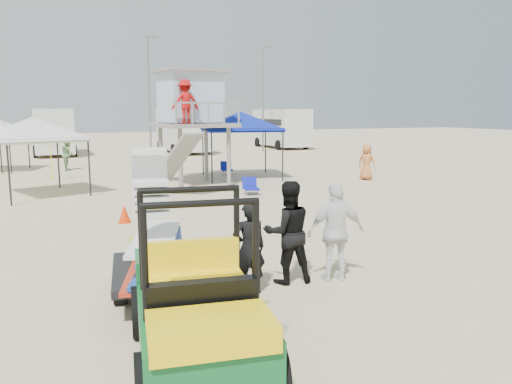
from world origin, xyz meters
name	(u,v)px	position (x,y,z in m)	size (l,w,h in m)	color
ground	(299,298)	(0.00, 0.00, 0.00)	(140.00, 140.00, 0.00)	beige
utility_cart	(195,290)	(-2.21, -1.51, 0.97)	(1.75, 2.91, 2.09)	#0D5827
surf_trailer	(155,247)	(-2.20, 0.83, 0.89)	(1.66, 2.65, 2.18)	black
man_left	(249,248)	(-0.68, 0.53, 0.79)	(0.57, 0.38, 1.57)	black
man_mid	(288,232)	(0.17, 0.78, 0.92)	(0.90, 0.70, 1.85)	black
man_right	(336,232)	(1.02, 0.53, 0.90)	(1.06, 0.44, 1.80)	white
lifeguard_tower	(190,102)	(1.97, 13.34, 3.46)	(3.29, 3.29, 4.65)	gray
canopy_blue	(241,115)	(4.68, 14.57, 2.91)	(3.84, 3.84, 3.45)	black
canopy_white_a	(33,121)	(-4.02, 12.78, 2.73)	(3.75, 3.75, 3.28)	black
umbrella_b	(52,159)	(-3.41, 16.82, 0.97)	(2.12, 2.16, 1.95)	yellow
cone_near	(124,214)	(-1.79, 6.93, 0.25)	(0.34, 0.34, 0.50)	red
beach_chair_b	(251,186)	(3.26, 9.97, 0.31)	(0.64, 0.69, 0.64)	#0F19A6
beach_chair_c	(227,168)	(4.51, 16.07, 0.31)	(0.68, 0.75, 0.64)	#0D1B94
rv_mid_left	(53,130)	(-3.00, 31.49, 1.80)	(2.65, 6.50, 3.25)	silver
rv_mid_right	(182,129)	(6.00, 29.99, 1.80)	(2.64, 7.00, 3.25)	silver
rv_far_right	(281,127)	(15.00, 31.49, 1.80)	(2.64, 6.60, 3.25)	silver
light_pole_left	(149,97)	(3.00, 27.00, 4.00)	(0.14, 0.14, 8.00)	slate
light_pole_right	(263,99)	(12.00, 28.50, 4.00)	(0.14, 0.14, 8.00)	slate
distant_beachgoers	(92,161)	(-1.74, 16.78, 0.81)	(18.39, 10.22, 1.69)	#638C54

